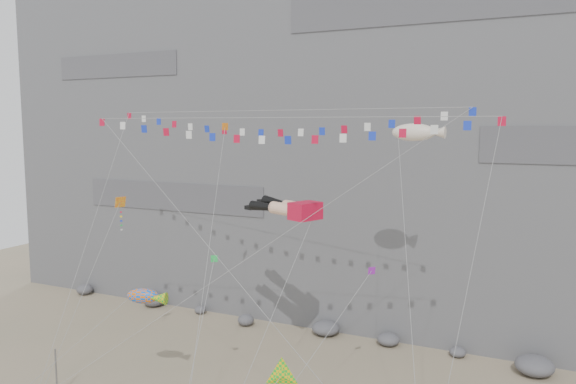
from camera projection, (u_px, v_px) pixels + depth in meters
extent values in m
cube|color=slate|center=(375.00, 77.00, 63.22)|extent=(80.00, 28.00, 50.00)
cylinder|color=slate|center=(56.00, 373.00, 40.25)|extent=(0.12, 0.12, 3.65)
cube|color=red|center=(305.00, 211.00, 41.65)|extent=(2.34, 2.64, 1.29)
cylinder|color=#FEC29E|center=(282.00, 209.00, 42.63)|extent=(2.39, 1.76, 0.95)
sphere|color=black|center=(273.00, 207.00, 43.45)|extent=(0.88, 0.88, 0.88)
cone|color=black|center=(263.00, 206.00, 44.43)|extent=(2.71, 1.78, 0.89)
cube|color=black|center=(249.00, 208.00, 45.76)|extent=(0.93, 0.69, 0.32)
cylinder|color=#FEC29E|center=(295.00, 207.00, 43.48)|extent=(2.39, 1.76, 0.95)
sphere|color=black|center=(286.00, 206.00, 44.30)|extent=(0.88, 0.88, 0.88)
cone|color=black|center=(275.00, 203.00, 45.25)|extent=(2.73, 1.79, 0.96)
cube|color=black|center=(262.00, 202.00, 46.56)|extent=(0.93, 0.69, 0.32)
cylinder|color=gray|center=(261.00, 329.00, 35.74)|extent=(0.03, 0.03, 19.76)
cylinder|color=gray|center=(156.00, 252.00, 40.88)|extent=(0.03, 0.03, 26.93)
cylinder|color=gray|center=(340.00, 288.00, 32.93)|extent=(0.03, 0.03, 23.91)
cylinder|color=gray|center=(81.00, 298.00, 41.54)|extent=(0.03, 0.03, 15.35)
cylinder|color=gray|center=(76.00, 350.00, 39.77)|extent=(0.03, 0.03, 12.03)
cylinder|color=gray|center=(418.00, 289.00, 34.49)|extent=(0.03, 0.03, 22.81)
cylinder|color=gray|center=(206.00, 273.00, 37.46)|extent=(0.03, 0.03, 23.20)
cylinder|color=gray|center=(307.00, 363.00, 35.04)|extent=(0.03, 0.03, 16.32)
cylinder|color=gray|center=(194.00, 359.00, 34.24)|extent=(0.03, 0.03, 13.55)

